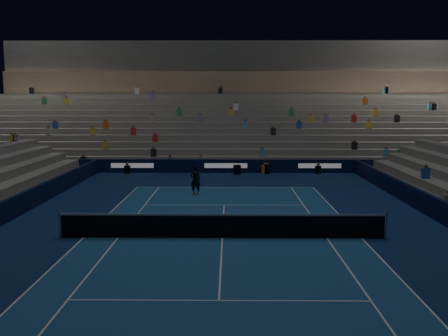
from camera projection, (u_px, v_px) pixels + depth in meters
name	position (u px, v px, depth m)	size (l,w,h in m)	color
ground	(222.00, 238.00, 20.31)	(90.00, 90.00, 0.00)	#0C204C
court_surface	(222.00, 238.00, 20.31)	(10.97, 23.77, 0.01)	navy
sponsor_barrier_far	(226.00, 166.00, 38.58)	(44.00, 0.25, 1.00)	black
grandstand_main	(227.00, 122.00, 47.52)	(44.00, 15.20, 11.20)	slate
tennis_net	(222.00, 226.00, 20.24)	(12.90, 0.10, 1.10)	#B2B2B7
tennis_player	(195.00, 180.00, 29.62)	(0.62, 0.41, 1.70)	black
broadcast_camera	(237.00, 170.00, 37.84)	(0.58, 1.00, 0.67)	black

